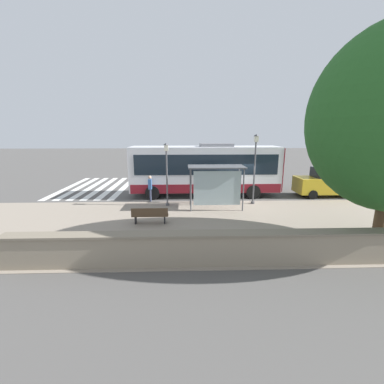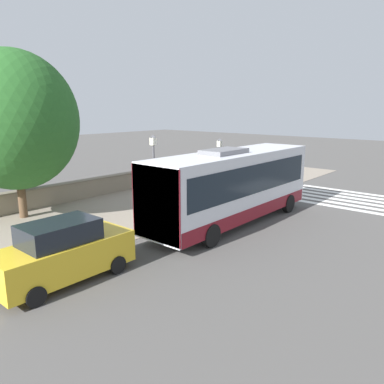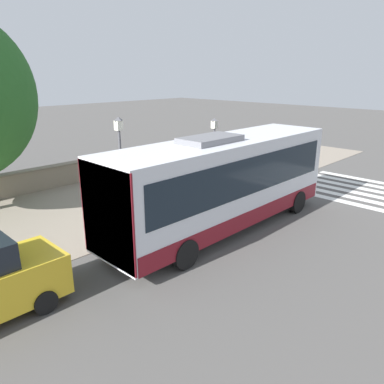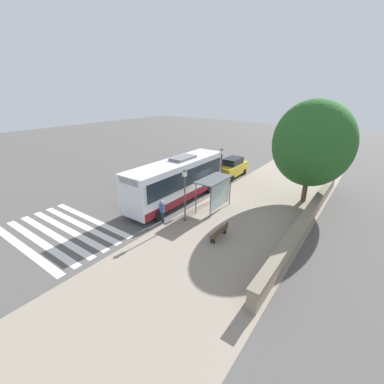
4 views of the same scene
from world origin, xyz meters
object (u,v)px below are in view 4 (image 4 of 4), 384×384
(bus_shelter, at_px, (216,184))
(street_lamp_far, at_px, (185,191))
(shade_tree, at_px, (313,144))
(street_lamp_near, at_px, (221,169))
(parked_car_behind_bus, at_px, (232,168))
(bus, at_px, (178,180))
(bench, at_px, (219,232))
(pedestrian, at_px, (162,210))

(bus_shelter, height_order, street_lamp_far, street_lamp_far)
(shade_tree, bearing_deg, street_lamp_near, 28.04)
(bus_shelter, xyz_separation_m, street_lamp_near, (1.04, -2.59, 0.50))
(street_lamp_near, relative_size, street_lamp_far, 1.13)
(parked_car_behind_bus, bearing_deg, bus, 86.40)
(bus_shelter, bearing_deg, bench, 124.81)
(bus, bearing_deg, pedestrian, 112.99)
(bus, bearing_deg, bus_shelter, -173.94)
(pedestrian, height_order, shade_tree, shade_tree)
(bus, distance_m, street_lamp_near, 3.96)
(bus_shelter, relative_size, street_lamp_far, 0.85)
(pedestrian, bearing_deg, bench, -173.19)
(pedestrian, xyz_separation_m, parked_car_behind_bus, (1.07, -12.94, -0.04))
(bus_shelter, distance_m, shade_tree, 8.66)
(street_lamp_far, distance_m, shade_tree, 11.35)
(bench, bearing_deg, street_lamp_far, -11.54)
(bench, xyz_separation_m, street_lamp_near, (3.62, -6.30, 2.19))
(pedestrian, bearing_deg, street_lamp_far, -133.08)
(bench, distance_m, shade_tree, 11.18)
(pedestrian, bearing_deg, bus, -67.01)
(street_lamp_far, height_order, shade_tree, shade_tree)
(bus, bearing_deg, shade_tree, -144.58)
(bench, relative_size, shade_tree, 0.22)
(bench, bearing_deg, bus, -28.41)
(bus_shelter, distance_m, pedestrian, 4.81)
(bus_shelter, bearing_deg, pedestrian, 65.52)
(street_lamp_near, distance_m, shade_tree, 7.76)
(bus, height_order, parked_car_behind_bus, bus)
(pedestrian, height_order, street_lamp_far, street_lamp_far)
(bus, xyz_separation_m, street_lamp_far, (-2.79, 2.65, 0.40))
(pedestrian, xyz_separation_m, bench, (-4.52, -0.54, -0.57))
(pedestrian, distance_m, parked_car_behind_bus, 12.99)
(street_lamp_near, bearing_deg, bench, 119.91)
(street_lamp_far, bearing_deg, street_lamp_near, -87.42)
(bus_shelter, bearing_deg, shade_tree, -132.08)
(bus, xyz_separation_m, bus_shelter, (-3.58, -0.38, 0.19))
(pedestrian, xyz_separation_m, street_lamp_near, (-0.89, -6.84, 1.62))
(pedestrian, xyz_separation_m, street_lamp_far, (-1.15, -1.23, 1.33))
(pedestrian, relative_size, parked_car_behind_bus, 0.38)
(bench, relative_size, street_lamp_far, 0.47)
(bus_shelter, distance_m, street_lamp_far, 3.13)
(bus_shelter, height_order, pedestrian, bus_shelter)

